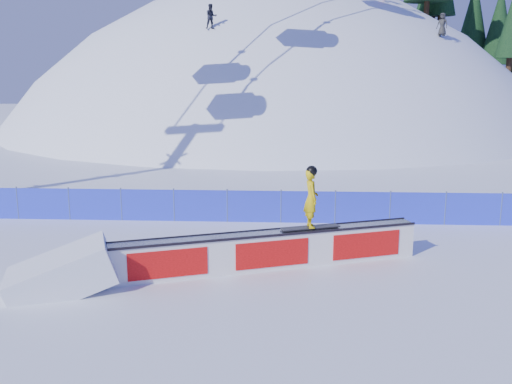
{
  "coord_description": "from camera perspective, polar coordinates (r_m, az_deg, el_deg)",
  "views": [
    {
      "loc": [
        1.16,
        -16.05,
        5.54
      ],
      "look_at": [
        0.23,
        1.52,
        1.79
      ],
      "focal_mm": 40.0,
      "sensor_mm": 36.0,
      "label": 1
    }
  ],
  "objects": [
    {
      "name": "rail_box",
      "position": [
        16.32,
        1.33,
        -5.83
      ],
      "size": [
        8.68,
        3.65,
        1.08
      ],
      "rotation": [
        0.0,
        0.0,
        0.35
      ],
      "color": "white",
      "rests_on": "ground"
    },
    {
      "name": "safety_fence",
      "position": [
        21.16,
        -0.2,
        -1.45
      ],
      "size": [
        22.05,
        0.05,
        1.3
      ],
      "color": "blue",
      "rests_on": "ground"
    },
    {
      "name": "ground",
      "position": [
        17.01,
        -1.05,
        -6.96
      ],
      "size": [
        160.0,
        160.0,
        0.0
      ],
      "primitive_type": "plane",
      "color": "white",
      "rests_on": "ground"
    },
    {
      "name": "snowboarder",
      "position": [
        16.36,
        5.53,
        -0.58
      ],
      "size": [
        1.76,
        0.89,
        1.83
      ],
      "rotation": [
        0.0,
        0.0,
        1.79
      ],
      "color": "black",
      "rests_on": "rail_box"
    },
    {
      "name": "snow_ramp",
      "position": [
        15.78,
        -18.75,
        -9.18
      ],
      "size": [
        3.21,
        2.58,
        1.74
      ],
      "primitive_type": null,
      "rotation": [
        0.0,
        -0.31,
        0.35
      ],
      "color": "white",
      "rests_on": "ground"
    },
    {
      "name": "snow_hill",
      "position": [
        62.65,
        1.78,
        -10.04
      ],
      "size": [
        64.0,
        64.0,
        64.0
      ],
      "color": "white",
      "rests_on": "ground"
    }
  ]
}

